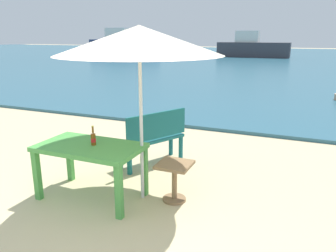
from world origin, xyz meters
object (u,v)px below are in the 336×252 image
(side_table_wood, at_px, (174,176))
(picnic_table_green, at_px, (90,153))
(beer_bottle_amber, at_px, (93,138))
(boat_ferry, at_px, (123,45))
(patio_umbrella, at_px, (139,41))
(boat_cargo_ship, at_px, (252,48))
(bench_teal_center, at_px, (154,135))

(side_table_wood, bearing_deg, picnic_table_green, -162.24)
(beer_bottle_amber, distance_m, boat_ferry, 33.80)
(patio_umbrella, height_order, boat_cargo_ship, boat_cargo_ship)
(bench_teal_center, bearing_deg, beer_bottle_amber, -100.10)
(picnic_table_green, distance_m, side_table_wood, 1.18)
(patio_umbrella, relative_size, bench_teal_center, 1.87)
(boat_ferry, bearing_deg, beer_bottle_amber, -60.40)
(bench_teal_center, bearing_deg, side_table_wood, -52.76)
(picnic_table_green, bearing_deg, boat_cargo_ship, 95.05)
(picnic_table_green, distance_m, bench_teal_center, 1.43)
(beer_bottle_amber, height_order, boat_cargo_ship, boat_cargo_ship)
(patio_umbrella, relative_size, boat_ferry, 0.30)
(beer_bottle_amber, distance_m, boat_cargo_ship, 30.14)
(boat_ferry, bearing_deg, patio_umbrella, -59.32)
(side_table_wood, relative_size, bench_teal_center, 0.44)
(bench_teal_center, relative_size, boat_cargo_ship, 0.18)
(beer_bottle_amber, relative_size, boat_ferry, 0.03)
(beer_bottle_amber, relative_size, patio_umbrella, 0.12)
(boat_ferry, bearing_deg, boat_cargo_ship, 2.60)
(bench_teal_center, xyz_separation_m, boat_cargo_ship, (-2.95, 28.65, 0.43))
(side_table_wood, bearing_deg, beer_bottle_amber, -162.72)
(side_table_wood, relative_size, boat_cargo_ship, 0.08)
(patio_umbrella, xyz_separation_m, side_table_wood, (0.43, 0.10, -1.76))
(beer_bottle_amber, height_order, patio_umbrella, patio_umbrella)
(beer_bottle_amber, bearing_deg, patio_umbrella, 20.37)
(side_table_wood, distance_m, boat_cargo_ship, 29.94)
(beer_bottle_amber, relative_size, boat_cargo_ship, 0.04)
(beer_bottle_amber, xyz_separation_m, bench_teal_center, (0.24, 1.37, -0.31))
(picnic_table_green, bearing_deg, boat_ferry, 119.51)
(picnic_table_green, relative_size, patio_umbrella, 0.61)
(side_table_wood, relative_size, boat_ferry, 0.07)
(beer_bottle_amber, bearing_deg, side_table_wood, 17.28)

